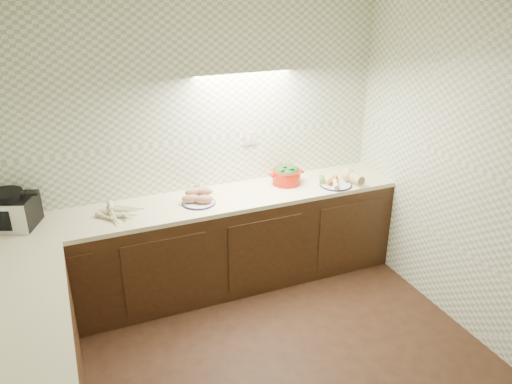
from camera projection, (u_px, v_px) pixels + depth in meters
name	position (u px, v px, depth m)	size (l,w,h in m)	color
room	(278.00, 186.00, 2.82)	(3.60, 3.60, 2.60)	black
counter	(151.00, 315.00, 3.63)	(3.60, 3.60, 0.90)	black
toaster_oven	(7.00, 210.00, 3.88)	(0.50, 0.45, 0.29)	black
parsnip_pile	(124.00, 211.00, 4.12)	(0.29, 0.41, 0.08)	beige
sweet_potato_plate	(199.00, 197.00, 4.32)	(0.30, 0.29, 0.13)	#17153F
onion_bowl	(198.00, 192.00, 4.46)	(0.14, 0.14, 0.11)	black
dutch_oven	(287.00, 175.00, 4.70)	(0.33, 0.28, 0.19)	#B81706
veg_plate	(341.00, 179.00, 4.71)	(0.37, 0.31, 0.14)	#17153F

